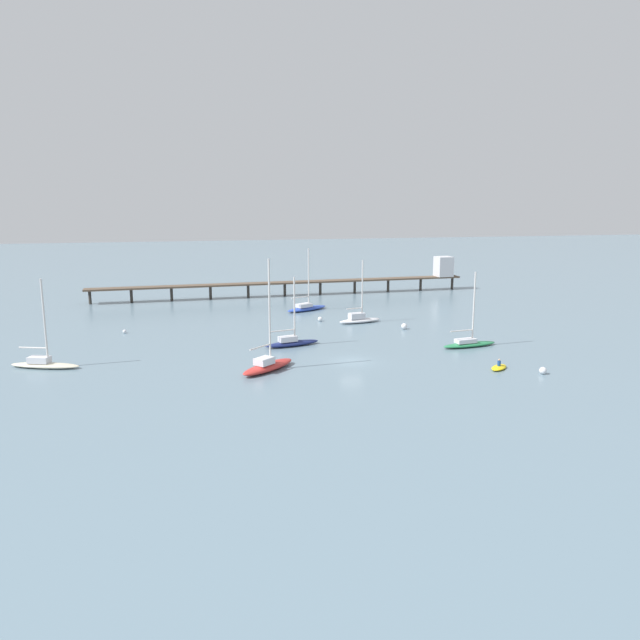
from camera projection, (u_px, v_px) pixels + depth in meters
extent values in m
plane|color=slate|center=(351.00, 362.00, 69.15)|extent=(400.00, 400.00, 0.00)
cube|color=brown|center=(285.00, 283.00, 114.41)|extent=(70.80, 5.99, 0.30)
cylinder|color=#38332D|center=(90.00, 297.00, 105.95)|extent=(0.50, 0.50, 2.36)
cylinder|color=#38332D|center=(131.00, 296.00, 107.69)|extent=(0.50, 0.50, 2.36)
cylinder|color=#38332D|center=(172.00, 294.00, 109.44)|extent=(0.50, 0.50, 2.36)
cylinder|color=#38332D|center=(211.00, 293.00, 111.18)|extent=(0.50, 0.50, 2.36)
cylinder|color=#38332D|center=(248.00, 291.00, 112.93)|extent=(0.50, 0.50, 2.36)
cylinder|color=#38332D|center=(285.00, 290.00, 114.68)|extent=(0.50, 0.50, 2.36)
cylinder|color=#38332D|center=(320.00, 288.00, 116.42)|extent=(0.50, 0.50, 2.36)
cylinder|color=#38332D|center=(355.00, 287.00, 118.17)|extent=(0.50, 0.50, 2.36)
cylinder|color=#38332D|center=(388.00, 286.00, 119.91)|extent=(0.50, 0.50, 2.36)
cylinder|color=#38332D|center=(421.00, 284.00, 121.66)|extent=(0.50, 0.50, 2.36)
cylinder|color=#38332D|center=(452.00, 283.00, 123.40)|extent=(0.50, 0.50, 2.36)
cube|color=silver|center=(443.00, 266.00, 122.20)|extent=(3.20, 3.20, 3.91)
ellipsoid|color=#287F4C|center=(469.00, 345.00, 75.95)|extent=(7.55, 2.78, 0.55)
cube|color=silver|center=(466.00, 341.00, 75.64)|extent=(2.77, 1.57, 0.51)
cylinder|color=silver|center=(474.00, 307.00, 75.16)|extent=(0.21, 0.21, 8.75)
cylinder|color=silver|center=(462.00, 331.00, 75.16)|extent=(3.19, 0.64, 0.17)
ellipsoid|color=navy|center=(292.00, 344.00, 76.26)|extent=(7.36, 3.32, 0.65)
cube|color=silver|center=(288.00, 339.00, 75.88)|extent=(2.48, 1.64, 0.67)
cylinder|color=silver|center=(294.00, 309.00, 75.57)|extent=(0.21, 0.21, 7.98)
cylinder|color=silver|center=(283.00, 331.00, 75.36)|extent=(3.17, 0.96, 0.16)
ellipsoid|color=red|center=(268.00, 367.00, 65.55)|extent=(7.03, 6.60, 0.82)
cube|color=silver|center=(264.00, 361.00, 64.92)|extent=(2.41, 2.37, 0.72)
cylinder|color=silver|center=(270.00, 311.00, 64.68)|extent=(0.21, 0.21, 11.13)
cylinder|color=silver|center=(260.00, 347.00, 64.12)|extent=(2.48, 2.25, 0.17)
ellipsoid|color=beige|center=(45.00, 365.00, 66.60)|extent=(7.91, 4.13, 0.55)
cube|color=silver|center=(39.00, 360.00, 66.54)|extent=(2.53, 1.88, 0.69)
cylinder|color=silver|center=(44.00, 321.00, 65.59)|extent=(0.21, 0.21, 9.21)
cylinder|color=silver|center=(33.00, 348.00, 66.35)|extent=(3.07, 1.17, 0.17)
ellipsoid|color=#2D4CB7|center=(307.00, 309.00, 100.11)|extent=(7.87, 5.56, 0.65)
cube|color=silver|center=(304.00, 305.00, 99.59)|extent=(2.97, 2.51, 0.57)
cylinder|color=silver|center=(309.00, 278.00, 99.37)|extent=(0.21, 0.21, 9.41)
cylinder|color=silver|center=(300.00, 297.00, 98.82)|extent=(3.23, 1.86, 0.17)
ellipsoid|color=white|center=(360.00, 321.00, 90.45)|extent=(6.83, 3.04, 0.65)
cube|color=silver|center=(357.00, 316.00, 90.10)|extent=(2.49, 1.68, 0.85)
cylinder|color=silver|center=(362.00, 289.00, 89.67)|extent=(0.20, 0.20, 8.58)
cylinder|color=silver|center=(354.00, 308.00, 89.72)|extent=(2.52, 0.65, 0.16)
ellipsoid|color=yellow|center=(499.00, 367.00, 66.14)|extent=(2.99, 2.91, 0.35)
cylinder|color=navy|center=(499.00, 363.00, 66.05)|extent=(0.51, 0.51, 0.55)
sphere|color=tan|center=(499.00, 360.00, 65.97)|extent=(0.24, 0.24, 0.24)
sphere|color=silver|center=(320.00, 319.00, 91.45)|extent=(0.68, 0.68, 0.68)
sphere|color=silver|center=(125.00, 331.00, 83.46)|extent=(0.51, 0.51, 0.51)
sphere|color=silver|center=(543.00, 371.00, 64.21)|extent=(0.76, 0.76, 0.76)
sphere|color=silver|center=(404.00, 326.00, 85.97)|extent=(0.84, 0.84, 0.84)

